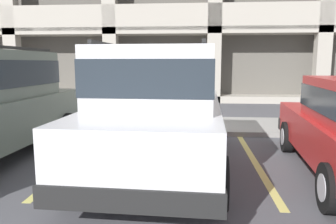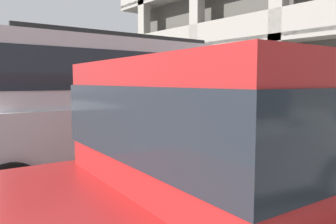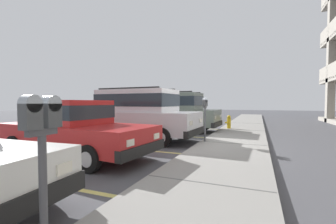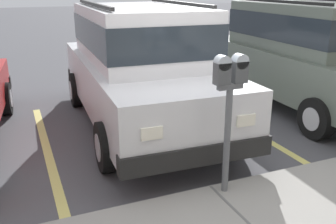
# 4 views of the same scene
# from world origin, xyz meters

# --- Properties ---
(ground_plane) EXTENTS (80.00, 80.00, 0.10)m
(ground_plane) POSITION_xyz_m (0.00, 0.00, -0.05)
(ground_plane) COLOR #4C4C51
(sidewalk) EXTENTS (40.00, 2.20, 0.12)m
(sidewalk) POSITION_xyz_m (0.00, 1.30, 0.06)
(sidewalk) COLOR gray
(sidewalk) RESTS_ON ground_plane
(parking_stall_lines) EXTENTS (12.91, 4.80, 0.01)m
(parking_stall_lines) POSITION_xyz_m (1.60, -1.40, 0.00)
(parking_stall_lines) COLOR #DBD16B
(parking_stall_lines) RESTS_ON ground_plane
(silver_suv) EXTENTS (2.15, 4.85, 2.03)m
(silver_suv) POSITION_xyz_m (-0.02, -2.30, 1.09)
(silver_suv) COLOR silver
(silver_suv) RESTS_ON ground_plane
(red_sedan) EXTENTS (2.15, 4.85, 2.03)m
(red_sedan) POSITION_xyz_m (-3.28, -2.09, 1.09)
(red_sedan) COLOR #5B665B
(red_sedan) RESTS_ON ground_plane
(dark_hatchback) EXTENTS (2.13, 4.62, 1.54)m
(dark_hatchback) POSITION_xyz_m (3.04, -2.58, 0.82)
(dark_hatchback) COLOR red
(dark_hatchback) RESTS_ON ground_plane
(parking_meter_near) EXTENTS (0.35, 0.12, 1.52)m
(parking_meter_near) POSITION_xyz_m (-0.10, 0.35, 1.25)
(parking_meter_near) COLOR #595B60
(parking_meter_near) RESTS_ON sidewalk
(fire_hydrant) EXTENTS (0.30, 0.30, 0.70)m
(fire_hydrant) POSITION_xyz_m (-4.44, 0.65, 0.46)
(fire_hydrant) COLOR gold
(fire_hydrant) RESTS_ON sidewalk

